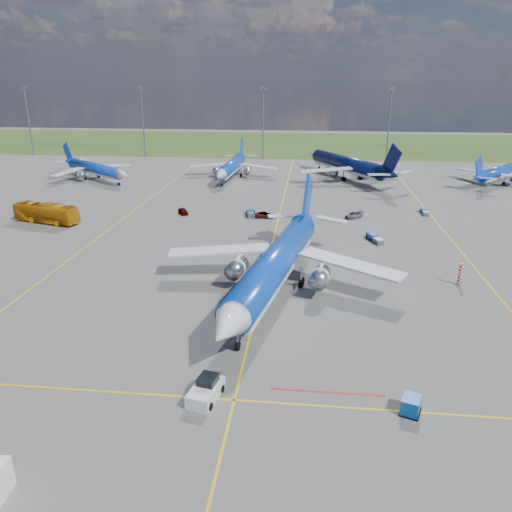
# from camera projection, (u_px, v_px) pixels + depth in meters

# --- Properties ---
(ground) EXTENTS (400.00, 400.00, 0.00)m
(ground) POSITION_uv_depth(u_px,v_px,m) (258.00, 301.00, 61.47)
(ground) COLOR #50504E
(ground) RESTS_ON ground
(grass_strip) EXTENTS (400.00, 80.00, 0.01)m
(grass_strip) POSITION_uv_depth(u_px,v_px,m) (297.00, 144.00, 201.57)
(grass_strip) COLOR #2D4719
(grass_strip) RESTS_ON ground
(taxiway_lines) EXTENTS (60.25, 160.00, 0.02)m
(taxiway_lines) POSITION_uv_depth(u_px,v_px,m) (276.00, 234.00, 87.32)
(taxiway_lines) COLOR gold
(taxiway_lines) RESTS_ON ground
(floodlight_masts) EXTENTS (202.20, 0.50, 22.70)m
(floodlight_masts) POSITION_uv_depth(u_px,v_px,m) (325.00, 120.00, 158.90)
(floodlight_masts) COLOR slate
(floodlight_masts) RESTS_ON ground
(warning_post) EXTENTS (0.50, 0.50, 3.00)m
(warning_post) POSITION_uv_depth(u_px,v_px,m) (460.00, 274.00, 65.79)
(warning_post) COLOR red
(warning_post) RESTS_ON ground
(bg_jet_nw) EXTENTS (40.72, 39.13, 8.48)m
(bg_jet_nw) POSITION_uv_depth(u_px,v_px,m) (97.00, 180.00, 132.57)
(bg_jet_nw) COLOR #0D3DB6
(bg_jet_nw) RESTS_ON ground
(bg_jet_nnw) EXTENTS (28.07, 35.79, 9.01)m
(bg_jet_nnw) POSITION_uv_depth(u_px,v_px,m) (232.00, 178.00, 134.84)
(bg_jet_nnw) COLOR #0D3DB6
(bg_jet_nnw) RESTS_ON ground
(bg_jet_n) EXTENTS (49.16, 52.88, 11.11)m
(bg_jet_n) POSITION_uv_depth(u_px,v_px,m) (346.00, 178.00, 134.28)
(bg_jet_n) COLOR #071042
(bg_jet_n) RESTS_ON ground
(bg_jet_ne) EXTENTS (38.84, 39.64, 8.27)m
(bg_jet_ne) POSITION_uv_depth(u_px,v_px,m) (499.00, 183.00, 129.02)
(bg_jet_ne) COLOR #0D3DB6
(bg_jet_ne) RESTS_ON ground
(main_airliner) EXTENTS (41.53, 49.90, 11.60)m
(main_airliner) POSITION_uv_depth(u_px,v_px,m) (275.00, 293.00, 63.82)
(main_airliner) COLOR #0D3DB6
(main_airliner) RESTS_ON ground
(pushback_tug) EXTENTS (2.86, 5.67, 1.88)m
(pushback_tug) POSITION_uv_depth(u_px,v_px,m) (206.00, 390.00, 42.86)
(pushback_tug) COLOR silver
(pushback_tug) RESTS_ON ground
(uld_container) EXTENTS (1.94, 2.15, 1.42)m
(uld_container) POSITION_uv_depth(u_px,v_px,m) (411.00, 405.00, 41.02)
(uld_container) COLOR #0C4BA8
(uld_container) RESTS_ON ground
(apron_bus) EXTENTS (13.55, 6.45, 3.68)m
(apron_bus) POSITION_uv_depth(u_px,v_px,m) (46.00, 213.00, 93.57)
(apron_bus) COLOR #C47A0B
(apron_bus) RESTS_ON ground
(service_car_a) EXTENTS (2.96, 3.74, 1.19)m
(service_car_a) POSITION_uv_depth(u_px,v_px,m) (183.00, 211.00, 99.65)
(service_car_a) COLOR #999999
(service_car_a) RESTS_ON ground
(service_car_b) EXTENTS (4.09, 1.88, 1.14)m
(service_car_b) POSITION_uv_depth(u_px,v_px,m) (265.00, 215.00, 97.17)
(service_car_b) COLOR #999999
(service_car_b) RESTS_ON ground
(service_car_c) EXTENTS (4.12, 4.00, 1.19)m
(service_car_c) POSITION_uv_depth(u_px,v_px,m) (354.00, 215.00, 97.02)
(service_car_c) COLOR #999999
(service_car_c) RESTS_ON ground
(baggage_tug_w) EXTENTS (2.59, 4.67, 1.01)m
(baggage_tug_w) POSITION_uv_depth(u_px,v_px,m) (374.00, 238.00, 83.71)
(baggage_tug_w) COLOR navy
(baggage_tug_w) RESTS_ON ground
(baggage_tug_c) EXTENTS (1.82, 4.94, 1.08)m
(baggage_tug_c) POSITION_uv_depth(u_px,v_px,m) (251.00, 212.00, 99.23)
(baggage_tug_c) COLOR #165486
(baggage_tug_c) RESTS_ON ground
(baggage_tug_e) EXTENTS (1.42, 4.36, 0.96)m
(baggage_tug_e) POSITION_uv_depth(u_px,v_px,m) (425.00, 211.00, 100.09)
(baggage_tug_e) COLOR #1A499C
(baggage_tug_e) RESTS_ON ground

